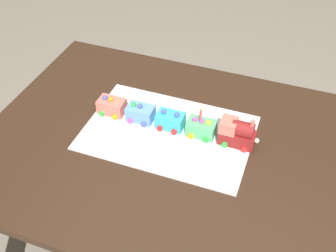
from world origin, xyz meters
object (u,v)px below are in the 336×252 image
object	(u,v)px
cake_car_tanker_mint_green	(201,128)
birthday_candle	(201,113)
cake_car_caboose_turquoise	(170,120)
cake_car_flatbed_sky_blue	(140,113)
cake_car_gondola_coral	(112,106)
dining_table	(177,166)
cake_locomotive	(237,133)

from	to	relation	value
cake_car_tanker_mint_green	birthday_candle	size ratio (longest dim) A/B	1.92
cake_car_tanker_mint_green	cake_car_caboose_turquoise	size ratio (longest dim) A/B	1.00
cake_car_flatbed_sky_blue	cake_car_gondola_coral	distance (m)	0.12
cake_car_flatbed_sky_blue	birthday_candle	size ratio (longest dim) A/B	1.92
dining_table	cake_car_caboose_turquoise	xyz separation A→B (m)	(0.06, -0.08, 0.14)
cake_car_caboose_turquoise	birthday_candle	bearing A→B (deg)	180.00
cake_locomotive	cake_car_caboose_turquoise	world-z (taller)	cake_locomotive
cake_car_tanker_mint_green	cake_car_flatbed_sky_blue	distance (m)	0.24
cake_locomotive	cake_car_tanker_mint_green	xyz separation A→B (m)	(0.13, -0.00, -0.02)
cake_locomotive	cake_car_tanker_mint_green	distance (m)	0.13
dining_table	cake_locomotive	xyz separation A→B (m)	(-0.19, -0.08, 0.16)
dining_table	cake_car_gondola_coral	world-z (taller)	cake_car_gondola_coral
cake_car_flatbed_sky_blue	cake_car_caboose_turquoise	bearing A→B (deg)	180.00
cake_locomotive	cake_car_gondola_coral	distance (m)	0.48
cake_car_flatbed_sky_blue	cake_car_gondola_coral	world-z (taller)	same
cake_car_flatbed_sky_blue	cake_car_tanker_mint_green	bearing A→B (deg)	180.00
cake_car_flatbed_sky_blue	birthday_candle	world-z (taller)	birthday_candle
cake_car_gondola_coral	birthday_candle	bearing A→B (deg)	180.00
cake_locomotive	birthday_candle	distance (m)	0.14
cake_car_caboose_turquoise	dining_table	bearing A→B (deg)	125.49
cake_car_gondola_coral	birthday_candle	xyz separation A→B (m)	(-0.35, 0.00, 0.07)
cake_car_flatbed_sky_blue	cake_locomotive	bearing A→B (deg)	180.00
cake_car_flatbed_sky_blue	birthday_candle	bearing A→B (deg)	180.00
birthday_candle	cake_car_gondola_coral	bearing A→B (deg)	-0.00
birthday_candle	cake_car_caboose_turquoise	bearing A→B (deg)	-0.00
cake_car_tanker_mint_green	cake_car_flatbed_sky_blue	world-z (taller)	same
cake_car_tanker_mint_green	cake_car_caboose_turquoise	xyz separation A→B (m)	(0.12, 0.00, -0.00)
cake_car_caboose_turquoise	cake_car_flatbed_sky_blue	world-z (taller)	same
dining_table	birthday_candle	distance (m)	0.23
cake_locomotive	cake_car_tanker_mint_green	bearing A→B (deg)	-0.00
cake_car_tanker_mint_green	cake_car_gondola_coral	size ratio (longest dim) A/B	1.00
cake_car_flatbed_sky_blue	cake_car_gondola_coral	xyz separation A→B (m)	(0.12, 0.00, 0.00)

